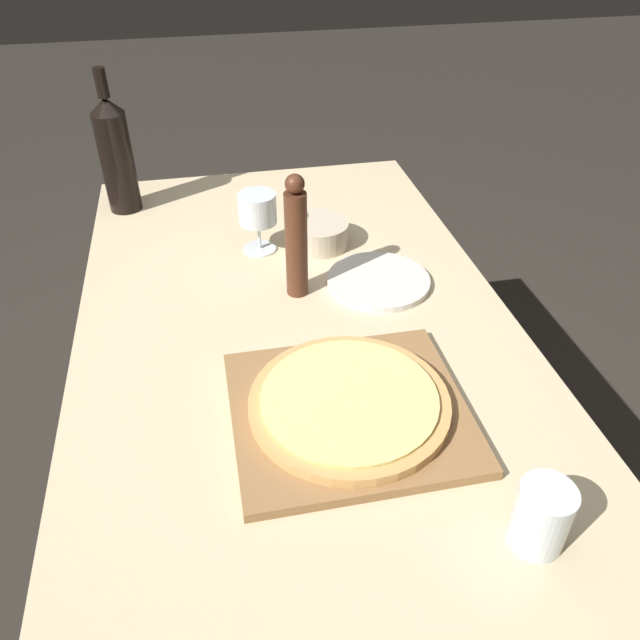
# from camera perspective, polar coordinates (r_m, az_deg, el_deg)

# --- Properties ---
(ground_plane) EXTENTS (12.00, 12.00, 0.00)m
(ground_plane) POSITION_cam_1_polar(r_m,az_deg,el_deg) (1.77, -1.39, -20.82)
(ground_plane) COLOR #2D2823
(dining_table) EXTENTS (0.84, 1.49, 0.77)m
(dining_table) POSITION_cam_1_polar(r_m,az_deg,el_deg) (1.26, -1.83, -4.34)
(dining_table) COLOR #CCB78E
(dining_table) RESTS_ON ground_plane
(cutting_board) EXTENTS (0.37, 0.34, 0.02)m
(cutting_board) POSITION_cam_1_polar(r_m,az_deg,el_deg) (1.01, 2.66, -8.32)
(cutting_board) COLOR olive
(cutting_board) RESTS_ON dining_table
(pizza) EXTENTS (0.32, 0.32, 0.02)m
(pizza) POSITION_cam_1_polar(r_m,az_deg,el_deg) (1.00, 2.69, -7.50)
(pizza) COLOR tan
(pizza) RESTS_ON cutting_board
(wine_bottle) EXTENTS (0.08, 0.08, 0.35)m
(wine_bottle) POSITION_cam_1_polar(r_m,az_deg,el_deg) (1.64, -18.17, 14.22)
(wine_bottle) COLOR black
(wine_bottle) RESTS_ON dining_table
(pepper_mill) EXTENTS (0.04, 0.04, 0.26)m
(pepper_mill) POSITION_cam_1_polar(r_m,az_deg,el_deg) (1.23, -2.19, 7.41)
(pepper_mill) COLOR #4C2819
(pepper_mill) RESTS_ON dining_table
(wine_glass) EXTENTS (0.09, 0.09, 0.14)m
(wine_glass) POSITION_cam_1_polar(r_m,az_deg,el_deg) (1.40, -5.74, 9.91)
(wine_glass) COLOR silver
(wine_glass) RESTS_ON dining_table
(small_bowl) EXTENTS (0.14, 0.14, 0.06)m
(small_bowl) POSITION_cam_1_polar(r_m,az_deg,el_deg) (1.44, -0.15, 7.91)
(small_bowl) COLOR beige
(small_bowl) RESTS_ON dining_table
(drinking_tumbler) EXTENTS (0.07, 0.07, 0.10)m
(drinking_tumbler) POSITION_cam_1_polar(r_m,az_deg,el_deg) (0.88, 19.60, -16.55)
(drinking_tumbler) COLOR silver
(drinking_tumbler) RESTS_ON dining_table
(dinner_plate) EXTENTS (0.22, 0.22, 0.01)m
(dinner_plate) POSITION_cam_1_polar(r_m,az_deg,el_deg) (1.32, 5.35, 3.58)
(dinner_plate) COLOR silver
(dinner_plate) RESTS_ON dining_table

